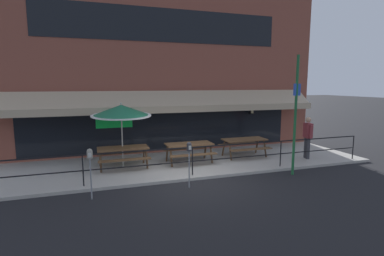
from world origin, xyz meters
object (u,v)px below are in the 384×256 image
(picnic_table_right, at_px, (244,143))
(parking_meter_far, at_px, (189,151))
(street_sign_pole, at_px, (295,115))
(patio_umbrella_left, at_px, (121,111))
(picnic_table_centre, at_px, (189,147))
(pedestrian_walking, at_px, (308,135))
(parking_meter_near, at_px, (90,159))
(picnic_table_left, at_px, (123,152))

(picnic_table_right, distance_m, parking_meter_far, 4.21)
(street_sign_pole, bearing_deg, patio_umbrella_left, 155.41)
(patio_umbrella_left, relative_size, street_sign_pole, 0.58)
(picnic_table_centre, height_order, patio_umbrella_left, patio_umbrella_left)
(pedestrian_walking, bearing_deg, parking_meter_far, -164.40)
(parking_meter_near, height_order, parking_meter_far, same)
(parking_meter_near, xyz_separation_m, parking_meter_far, (2.83, 0.03, 0.00))
(picnic_table_centre, xyz_separation_m, parking_meter_far, (-0.78, -2.43, 0.44))
(pedestrian_walking, bearing_deg, parking_meter_near, -169.27)
(pedestrian_walking, bearing_deg, picnic_table_right, 155.67)
(patio_umbrella_left, height_order, pedestrian_walking, patio_umbrella_left)
(patio_umbrella_left, height_order, parking_meter_far, patio_umbrella_left)
(parking_meter_near, distance_m, street_sign_pole, 6.74)
(pedestrian_walking, bearing_deg, picnic_table_centre, 169.77)
(picnic_table_left, distance_m, patio_umbrella_left, 1.48)
(patio_umbrella_left, distance_m, pedestrian_walking, 7.48)
(picnic_table_left, relative_size, parking_meter_far, 1.27)
(picnic_table_right, bearing_deg, picnic_table_centre, -175.88)
(picnic_table_right, xyz_separation_m, pedestrian_walking, (2.32, -1.05, 0.35))
(picnic_table_left, relative_size, picnic_table_centre, 1.00)
(picnic_table_left, distance_m, parking_meter_far, 3.06)
(picnic_table_left, xyz_separation_m, patio_umbrella_left, (-0.00, 0.17, 1.47))
(picnic_table_right, relative_size, pedestrian_walking, 1.05)
(parking_meter_near, bearing_deg, parking_meter_far, 0.70)
(parking_meter_near, bearing_deg, patio_umbrella_left, 67.62)
(picnic_table_right, xyz_separation_m, parking_meter_near, (-6.10, -2.64, 0.44))
(picnic_table_left, height_order, parking_meter_far, parking_meter_far)
(picnic_table_centre, distance_m, patio_umbrella_left, 2.91)
(parking_meter_near, xyz_separation_m, street_sign_pole, (6.67, 0.16, 0.96))
(picnic_table_left, height_order, picnic_table_centre, same)
(picnic_table_left, bearing_deg, street_sign_pole, -23.11)
(street_sign_pole, bearing_deg, parking_meter_near, -178.66)
(picnic_table_centre, height_order, pedestrian_walking, pedestrian_walking)
(picnic_table_right, relative_size, parking_meter_far, 1.27)
(street_sign_pole, bearing_deg, pedestrian_walking, 39.35)
(picnic_table_right, relative_size, street_sign_pole, 0.44)
(picnic_table_left, height_order, pedestrian_walking, pedestrian_walking)
(picnic_table_left, xyz_separation_m, parking_meter_near, (-1.11, -2.53, 0.44))
(street_sign_pole, bearing_deg, picnic_table_right, 102.75)
(picnic_table_centre, relative_size, patio_umbrella_left, 0.76)
(parking_meter_near, distance_m, parking_meter_far, 2.83)
(patio_umbrella_left, bearing_deg, pedestrian_walking, -8.58)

